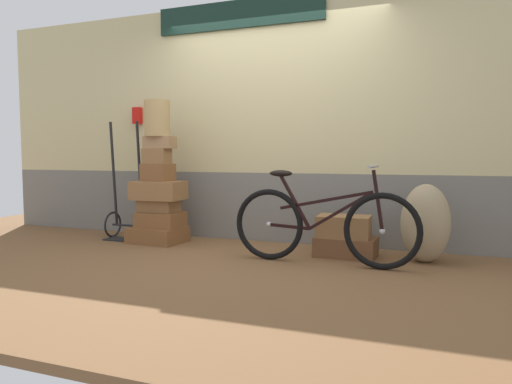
{
  "coord_description": "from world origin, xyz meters",
  "views": [
    {
      "loc": [
        1.72,
        -4.26,
        0.98
      ],
      "look_at": [
        0.03,
        0.16,
        0.61
      ],
      "focal_mm": 33.05,
      "sensor_mm": 36.0,
      "label": 1
    }
  ],
  "objects_px": {
    "suitcase_4": "(158,172)",
    "bicycle": "(322,225)",
    "suitcase_2": "(159,205)",
    "suitcase_3": "(158,190)",
    "burlap_sack": "(425,223)",
    "suitcase_5": "(157,156)",
    "luggage_trolley": "(127,213)",
    "suitcase_6": "(160,143)",
    "wicker_basket": "(157,118)",
    "suitcase_8": "(344,226)",
    "suitcase_7": "(346,247)",
    "suitcase_0": "(158,235)",
    "suitcase_1": "(161,219)"
  },
  "relations": [
    {
      "from": "suitcase_4",
      "to": "bicycle",
      "type": "relative_size",
      "value": 0.19
    },
    {
      "from": "suitcase_2",
      "to": "suitcase_4",
      "type": "bearing_deg",
      "value": -72.94
    },
    {
      "from": "suitcase_3",
      "to": "burlap_sack",
      "type": "height_order",
      "value": "burlap_sack"
    },
    {
      "from": "suitcase_5",
      "to": "luggage_trolley",
      "type": "height_order",
      "value": "luggage_trolley"
    },
    {
      "from": "suitcase_6",
      "to": "wicker_basket",
      "type": "distance_m",
      "value": 0.27
    },
    {
      "from": "suitcase_5",
      "to": "luggage_trolley",
      "type": "distance_m",
      "value": 0.82
    },
    {
      "from": "suitcase_8",
      "to": "burlap_sack",
      "type": "bearing_deg",
      "value": -0.22
    },
    {
      "from": "suitcase_5",
      "to": "wicker_basket",
      "type": "distance_m",
      "value": 0.42
    },
    {
      "from": "suitcase_6",
      "to": "suitcase_8",
      "type": "height_order",
      "value": "suitcase_6"
    },
    {
      "from": "suitcase_7",
      "to": "suitcase_0",
      "type": "bearing_deg",
      "value": -177.11
    },
    {
      "from": "suitcase_3",
      "to": "burlap_sack",
      "type": "xyz_separation_m",
      "value": [
        2.82,
        0.01,
        -0.23
      ]
    },
    {
      "from": "suitcase_2",
      "to": "suitcase_4",
      "type": "xyz_separation_m",
      "value": [
        0.01,
        -0.02,
        0.37
      ]
    },
    {
      "from": "suitcase_8",
      "to": "luggage_trolley",
      "type": "bearing_deg",
      "value": 177.12
    },
    {
      "from": "suitcase_2",
      "to": "burlap_sack",
      "type": "bearing_deg",
      "value": -0.69
    },
    {
      "from": "suitcase_2",
      "to": "suitcase_6",
      "type": "height_order",
      "value": "suitcase_6"
    },
    {
      "from": "burlap_sack",
      "to": "suitcase_3",
      "type": "bearing_deg",
      "value": -179.8
    },
    {
      "from": "suitcase_7",
      "to": "burlap_sack",
      "type": "distance_m",
      "value": 0.77
    },
    {
      "from": "suitcase_3",
      "to": "suitcase_2",
      "type": "bearing_deg",
      "value": 114.37
    },
    {
      "from": "suitcase_2",
      "to": "wicker_basket",
      "type": "xyz_separation_m",
      "value": [
        0.01,
        -0.02,
        0.97
      ]
    },
    {
      "from": "suitcase_3",
      "to": "burlap_sack",
      "type": "bearing_deg",
      "value": -2.49
    },
    {
      "from": "suitcase_4",
      "to": "suitcase_8",
      "type": "relative_size",
      "value": 0.65
    },
    {
      "from": "wicker_basket",
      "to": "suitcase_8",
      "type": "bearing_deg",
      "value": -0.26
    },
    {
      "from": "suitcase_6",
      "to": "suitcase_2",
      "type": "bearing_deg",
      "value": 173.04
    },
    {
      "from": "suitcase_1",
      "to": "suitcase_2",
      "type": "distance_m",
      "value": 0.16
    },
    {
      "from": "bicycle",
      "to": "wicker_basket",
      "type": "bearing_deg",
      "value": 168.29
    },
    {
      "from": "bicycle",
      "to": "luggage_trolley",
      "type": "bearing_deg",
      "value": 169.11
    },
    {
      "from": "suitcase_3",
      "to": "wicker_basket",
      "type": "xyz_separation_m",
      "value": [
        -0.01,
        0.01,
        0.8
      ]
    },
    {
      "from": "suitcase_7",
      "to": "suitcase_8",
      "type": "height_order",
      "value": "suitcase_8"
    },
    {
      "from": "wicker_basket",
      "to": "luggage_trolley",
      "type": "distance_m",
      "value": 1.19
    },
    {
      "from": "suitcase_3",
      "to": "suitcase_5",
      "type": "height_order",
      "value": "suitcase_5"
    },
    {
      "from": "suitcase_4",
      "to": "suitcase_7",
      "type": "height_order",
      "value": "suitcase_4"
    },
    {
      "from": "suitcase_0",
      "to": "suitcase_6",
      "type": "bearing_deg",
      "value": 53.93
    },
    {
      "from": "suitcase_8",
      "to": "bicycle",
      "type": "bearing_deg",
      "value": -108.11
    },
    {
      "from": "bicycle",
      "to": "suitcase_7",
      "type": "bearing_deg",
      "value": 70.74
    },
    {
      "from": "suitcase_1",
      "to": "bicycle",
      "type": "relative_size",
      "value": 0.28
    },
    {
      "from": "suitcase_4",
      "to": "suitcase_8",
      "type": "height_order",
      "value": "suitcase_4"
    },
    {
      "from": "suitcase_3",
      "to": "suitcase_5",
      "type": "xyz_separation_m",
      "value": [
        -0.01,
        -0.0,
        0.38
      ]
    },
    {
      "from": "suitcase_1",
      "to": "suitcase_2",
      "type": "xyz_separation_m",
      "value": [
        -0.04,
        0.02,
        0.16
      ]
    },
    {
      "from": "suitcase_4",
      "to": "suitcase_7",
      "type": "xyz_separation_m",
      "value": [
        2.11,
        0.0,
        -0.69
      ]
    },
    {
      "from": "suitcase_3",
      "to": "suitcase_6",
      "type": "relative_size",
      "value": 1.74
    },
    {
      "from": "burlap_sack",
      "to": "bicycle",
      "type": "xyz_separation_m",
      "value": [
        -0.86,
        -0.41,
        -0.0
      ]
    },
    {
      "from": "suitcase_0",
      "to": "suitcase_3",
      "type": "distance_m",
      "value": 0.5
    },
    {
      "from": "suitcase_3",
      "to": "suitcase_6",
      "type": "xyz_separation_m",
      "value": [
        0.01,
        0.03,
        0.53
      ]
    },
    {
      "from": "suitcase_0",
      "to": "suitcase_3",
      "type": "xyz_separation_m",
      "value": [
        0.02,
        0.01,
        0.5
      ]
    },
    {
      "from": "suitcase_2",
      "to": "luggage_trolley",
      "type": "bearing_deg",
      "value": 174.63
    },
    {
      "from": "luggage_trolley",
      "to": "suitcase_0",
      "type": "bearing_deg",
      "value": -9.11
    },
    {
      "from": "suitcase_4",
      "to": "burlap_sack",
      "type": "relative_size",
      "value": 0.45
    },
    {
      "from": "burlap_sack",
      "to": "luggage_trolley",
      "type": "bearing_deg",
      "value": 178.98
    },
    {
      "from": "suitcase_3",
      "to": "suitcase_4",
      "type": "height_order",
      "value": "suitcase_4"
    },
    {
      "from": "suitcase_0",
      "to": "suitcase_1",
      "type": "height_order",
      "value": "suitcase_1"
    }
  ]
}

